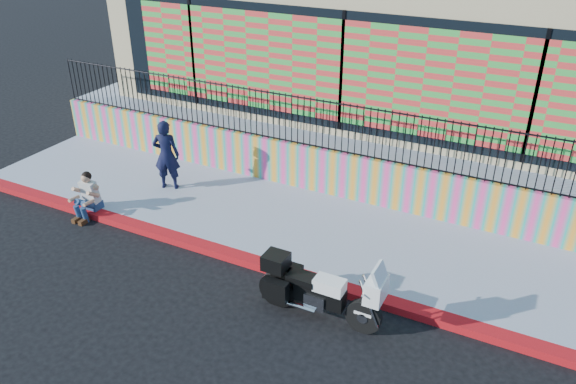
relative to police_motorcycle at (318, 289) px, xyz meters
The scene contains 10 objects.
ground 1.96m from the police_motorcycle, 154.47° to the left, with size 90.00×90.00×0.00m, color black.
red_curb 1.94m from the police_motorcycle, 154.47° to the left, with size 16.00×0.30×0.15m, color #9D100B.
sidewalk 3.02m from the police_motorcycle, 124.52° to the left, with size 16.00×3.00×0.15m, color #9099AD.
mural_wall 4.40m from the police_motorcycle, 112.61° to the left, with size 16.00×0.20×1.10m, color #FC4295.
metal_fence 4.58m from the police_motorcycle, 112.61° to the left, with size 15.80×0.04×1.20m, color black, non-canonical shape.
elevated_platform 9.31m from the police_motorcycle, 100.46° to the left, with size 16.00×10.00×1.25m, color #9099AD.
storefront_building 9.48m from the police_motorcycle, 100.70° to the left, with size 14.00×8.06×4.00m.
police_motorcycle is the anchor object (origin of this frame).
police_officer 5.74m from the police_motorcycle, 153.66° to the left, with size 0.63×0.41×1.73m, color black.
seated_man 6.07m from the police_motorcycle, behind, with size 0.54×0.71×1.06m.
Camera 1 is at (4.72, -7.83, 6.48)m, focal length 35.00 mm.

